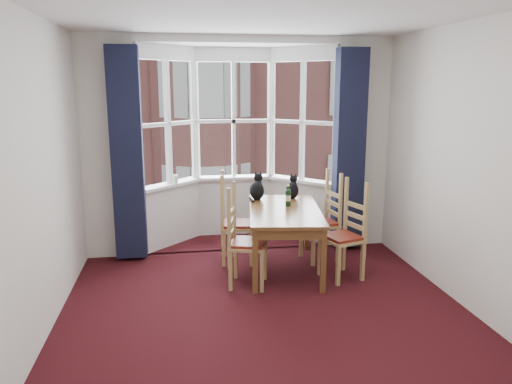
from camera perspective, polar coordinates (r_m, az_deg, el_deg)
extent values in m
plane|color=black|center=(4.79, 1.74, -15.10)|extent=(4.50, 4.50, 0.00)
plane|color=white|center=(4.29, 2.00, 20.29)|extent=(4.50, 4.50, 0.00)
plane|color=silver|center=(4.42, -24.54, 0.72)|extent=(0.00, 4.50, 4.50)
plane|color=silver|center=(5.09, 24.59, 2.10)|extent=(0.00, 4.50, 4.50)
plane|color=silver|center=(2.23, 12.81, -9.05)|extent=(4.00, 0.00, 4.00)
cube|color=silver|center=(6.53, -16.40, 4.73)|extent=(0.70, 0.12, 2.80)
cube|color=silver|center=(6.92, 11.91, 5.37)|extent=(0.70, 0.12, 2.80)
cube|color=#161A33|center=(6.33, -14.51, 4.16)|extent=(0.38, 0.22, 2.60)
cube|color=#161A33|center=(6.68, 10.58, 4.75)|extent=(0.38, 0.22, 2.60)
cube|color=brown|center=(5.94, 3.29, -2.13)|extent=(1.03, 1.64, 0.04)
cube|color=brown|center=(5.34, -0.10, -7.96)|extent=(0.07, 0.07, 0.71)
cube|color=brown|center=(6.71, -0.31, -3.70)|extent=(0.07, 0.07, 0.71)
cube|color=brown|center=(5.40, 7.70, -7.84)|extent=(0.07, 0.07, 0.71)
cube|color=brown|center=(6.76, 5.87, -3.65)|extent=(0.07, 0.07, 0.71)
cube|color=tan|center=(5.51, -0.89, -5.94)|extent=(0.50, 0.51, 0.06)
cube|color=maroon|center=(5.50, -0.90, -5.79)|extent=(0.45, 0.46, 0.03)
cube|color=tan|center=(6.24, -2.15, -3.75)|extent=(0.45, 0.47, 0.06)
cube|color=maroon|center=(6.23, -2.16, -3.62)|extent=(0.40, 0.42, 0.03)
cube|color=tan|center=(5.79, 9.77, -5.19)|extent=(0.51, 0.52, 0.06)
cube|color=maroon|center=(5.79, 9.78, -5.05)|extent=(0.46, 0.47, 0.03)
cube|color=tan|center=(6.35, 7.31, -3.56)|extent=(0.47, 0.48, 0.06)
cube|color=maroon|center=(6.34, 7.31, -3.43)|extent=(0.42, 0.44, 0.03)
ellipsoid|color=black|center=(6.38, 0.10, 0.15)|extent=(0.26, 0.29, 0.24)
sphere|color=black|center=(6.43, 0.26, 1.65)|extent=(0.15, 0.15, 0.11)
cone|color=black|center=(6.43, -0.02, 2.16)|extent=(0.05, 0.05, 0.05)
cone|color=black|center=(6.41, 0.54, 2.14)|extent=(0.05, 0.05, 0.05)
ellipsoid|color=black|center=(6.47, 4.15, 0.18)|extent=(0.24, 0.27, 0.22)
sphere|color=black|center=(6.52, 4.31, 1.50)|extent=(0.14, 0.14, 0.10)
cone|color=black|center=(6.51, 4.07, 1.95)|extent=(0.05, 0.05, 0.05)
cone|color=black|center=(6.50, 4.56, 1.93)|extent=(0.05, 0.05, 0.05)
cylinder|color=black|center=(6.07, 3.69, -0.73)|extent=(0.07, 0.07, 0.18)
sphere|color=black|center=(6.05, 3.70, 0.09)|extent=(0.06, 0.06, 0.06)
cylinder|color=black|center=(6.04, 3.70, 0.41)|extent=(0.02, 0.02, 0.08)
cylinder|color=gold|center=(6.03, 3.71, 0.74)|extent=(0.03, 0.03, 0.02)
cylinder|color=silver|center=(6.07, 3.69, -0.69)|extent=(0.07, 0.07, 0.07)
cylinder|color=white|center=(6.89, -9.17, 1.47)|extent=(0.06, 0.06, 0.12)
plane|color=#333335|center=(37.35, -7.46, -0.53)|extent=(80.00, 80.00, 0.00)
cube|color=#8F514A|center=(18.48, -6.49, 8.46)|extent=(18.00, 6.00, 14.00)
cylinder|color=#8F514A|center=(15.49, -5.99, 7.75)|extent=(3.20, 3.20, 14.00)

